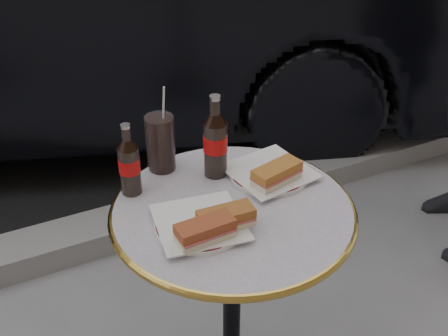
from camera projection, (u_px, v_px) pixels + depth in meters
name	position (u px, v px, depth m)	size (l,w,h in m)	color
curb	(138.00, 222.00, 2.45)	(40.00, 0.20, 0.12)	gray
bistro_table	(232.00, 310.00, 1.60)	(0.62, 0.62, 0.73)	#BAB2C4
plate_left	(200.00, 225.00, 1.34)	(0.22, 0.22, 0.01)	white
plate_right	(269.00, 174.00, 1.52)	(0.22, 0.22, 0.01)	white
sandwich_left_a	(205.00, 232.00, 1.27)	(0.14, 0.06, 0.05)	#994626
sandwich_left_b	(226.00, 219.00, 1.31)	(0.13, 0.06, 0.05)	#9E5A28
sandwich_right	(277.00, 175.00, 1.47)	(0.14, 0.06, 0.05)	#AE682C
cola_bottle_left	(129.00, 159.00, 1.41)	(0.06, 0.06, 0.20)	black
cola_bottle_right	(215.00, 136.00, 1.47)	(0.07, 0.07, 0.24)	black
cola_glass	(161.00, 143.00, 1.52)	(0.08, 0.08, 0.16)	black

